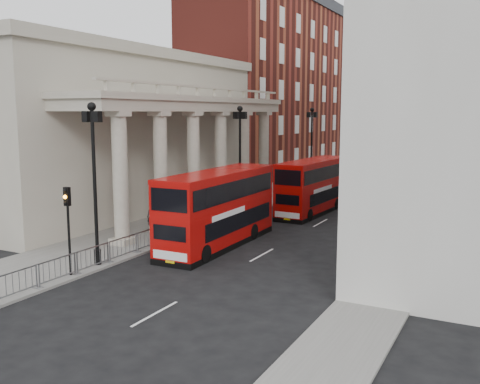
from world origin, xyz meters
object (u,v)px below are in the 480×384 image
Objects in this scene: traffic_light at (68,214)px; bus_far at (313,185)px; pedestrian_c at (189,207)px; lamp_post_north at (311,142)px; pedestrian_b at (203,199)px; lamp_post_south at (94,173)px; bus_near at (218,207)px; lamp_post_mid at (240,152)px; pedestrian_a at (152,217)px; monument_column at (449,69)px.

traffic_light reaches higher than bus_far.
traffic_light is 14.66m from pedestrian_c.
lamp_post_north is 13.55m from bus_far.
traffic_light is 18.98m from pedestrian_b.
pedestrian_b is (-3.67, -15.55, -4.02)m from lamp_post_north.
lamp_post_south is at bearing -90.00° from lamp_post_north.
lamp_post_north reaches higher than bus_near.
lamp_post_mid is 5.84m from pedestrian_c.
pedestrian_a is (-7.38, -11.41, -1.26)m from bus_far.
bus_far is at bearing 77.93° from traffic_light.
traffic_light reaches higher than pedestrian_a.
bus_near is at bearing 69.39° from traffic_light.
lamp_post_north is at bearing -116.25° from pedestrian_b.
lamp_post_mid is (-6.60, -72.00, -11.07)m from monument_column.
pedestrian_c is (-2.29, 12.29, -3.89)m from lamp_post_south.
bus_far is 9.06m from pedestrian_b.
lamp_post_north is at bearing -96.72° from monument_column.
lamp_post_south is at bearing -73.27° from pedestrian_c.
lamp_post_south is at bearing -117.68° from bus_near.
bus_far is at bearing 83.15° from bus_near.
lamp_post_north is 16.47m from pedestrian_b.
traffic_light is 2.40× the size of pedestrian_c.
traffic_light is at bearing -94.13° from monument_column.
monument_column reaches higher than pedestrian_a.
lamp_post_mid reaches higher than pedestrian_b.
traffic_light is 22.12m from bus_far.
lamp_post_south is at bearing -97.59° from pedestrian_a.
lamp_post_south and lamp_post_mid have the same top height.
bus_near is at bearing -93.33° from bus_far.
monument_column is 6.51× the size of lamp_post_south.
monument_column is 82.48m from bus_near.
traffic_light reaches higher than pedestrian_b.
lamp_post_mid is 5.46m from pedestrian_b.
pedestrian_c is at bearing -96.70° from monument_column.
lamp_post_north is 34.07m from traffic_light.
bus_far is 5.52× the size of pedestrian_c.
lamp_post_south is 1.00× the size of lamp_post_north.
monument_column reaches higher than bus_far.
bus_near is at bearing -92.26° from monument_column.
bus_far is (4.62, 21.61, -0.89)m from traffic_light.
lamp_post_mid reaches higher than bus_near.
lamp_post_north is (-6.60, -56.00, -11.07)m from monument_column.
bus_near is (-3.21, -81.28, -13.63)m from monument_column.
pedestrian_b is (-10.27, -71.55, -15.09)m from monument_column.
monument_column reaches higher than pedestrian_b.
monument_column reaches higher than lamp_post_mid.
lamp_post_mid is 18.11m from traffic_light.
monument_column is 91.17m from traffic_light.
traffic_light is 0.43× the size of bus_far.
lamp_post_mid reaches higher than pedestrian_a.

